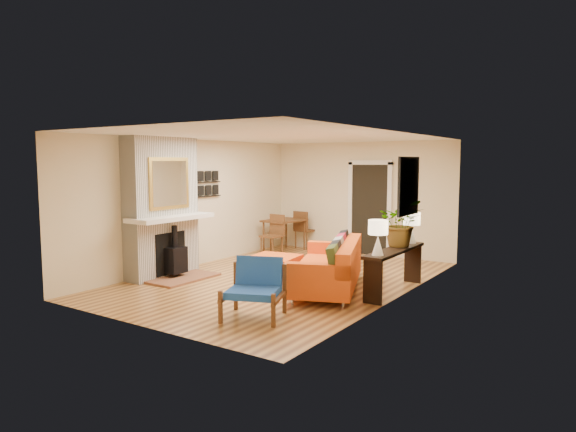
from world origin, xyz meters
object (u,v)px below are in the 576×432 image
object	(u,v)px
blue_chair	(256,285)
ottoman	(274,266)
sofa	(332,267)
houseplant	(401,223)
dining_table	(287,226)
console_table	(395,258)
lamp_far	(412,224)
lamp_near	(378,233)

from	to	relation	value
blue_chair	ottoman	bearing A→B (deg)	118.94
sofa	houseplant	distance (m)	1.38
sofa	dining_table	xyz separation A→B (m)	(-2.73, 2.70, 0.22)
sofa	console_table	distance (m)	1.04
blue_chair	lamp_far	xyz separation A→B (m)	(1.11, 3.04, 0.62)
lamp_near	lamp_far	xyz separation A→B (m)	(0.00, 1.43, 0.00)
ottoman	dining_table	world-z (taller)	dining_table
sofa	lamp_near	size ratio (longest dim) A/B	4.61
lamp_near	houseplant	world-z (taller)	houseplant
blue_chair	console_table	world-z (taller)	blue_chair
lamp_near	lamp_far	size ratio (longest dim) A/B	1.00
lamp_far	blue_chair	bearing A→B (deg)	-110.09
blue_chair	console_table	size ratio (longest dim) A/B	0.54
sofa	console_table	world-z (taller)	sofa
blue_chair	lamp_near	distance (m)	2.05
dining_table	console_table	xyz separation A→B (m)	(3.65, -2.25, -0.04)
blue_chair	lamp_near	size ratio (longest dim) A/B	1.85
lamp_far	sofa	bearing A→B (deg)	-127.51
sofa	dining_table	world-z (taller)	dining_table
blue_chair	dining_table	distance (m)	5.21
dining_table	houseplant	size ratio (longest dim) A/B	2.18
blue_chair	dining_table	xyz separation A→B (m)	(-2.53, 4.54, 0.18)
houseplant	lamp_far	bearing A→B (deg)	88.75
lamp_near	lamp_far	world-z (taller)	same
lamp_near	dining_table	bearing A→B (deg)	141.14
sofa	lamp_near	distance (m)	1.16
dining_table	console_table	size ratio (longest dim) A/B	0.95
ottoman	console_table	world-z (taller)	console_table
blue_chair	lamp_near	bearing A→B (deg)	55.35
blue_chair	console_table	distance (m)	2.55
console_table	dining_table	bearing A→B (deg)	148.31
sofa	houseplant	bearing A→B (deg)	39.02
lamp_near	lamp_far	bearing A→B (deg)	90.00
ottoman	blue_chair	xyz separation A→B (m)	(1.12, -2.02, 0.19)
ottoman	houseplant	bearing A→B (deg)	14.19
console_table	lamp_far	world-z (taller)	lamp_far
blue_chair	houseplant	distance (m)	2.89
sofa	lamp_far	bearing A→B (deg)	52.49
sofa	blue_chair	world-z (taller)	sofa
blue_chair	lamp_far	size ratio (longest dim) A/B	1.85
console_table	lamp_near	xyz separation A→B (m)	(0.00, -0.69, 0.49)
lamp_far	houseplant	xyz separation A→B (m)	(-0.01, -0.46, 0.07)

